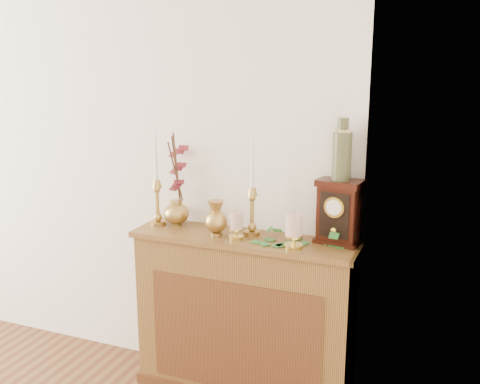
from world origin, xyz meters
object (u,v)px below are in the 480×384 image
at_px(ceramic_vase, 342,152).
at_px(candlestick_center, 252,203).
at_px(candlestick_left, 157,195).
at_px(mantel_clock, 339,212).
at_px(ginger_jar, 178,182).
at_px(bud_vase, 216,219).

bearing_deg(ceramic_vase, candlestick_center, -174.17).
distance_m(candlestick_left, mantel_clock, 1.03).
distance_m(candlestick_left, candlestick_center, 0.57).
xyz_separation_m(candlestick_center, mantel_clock, (0.46, 0.04, -0.01)).
relative_size(candlestick_center, ginger_jar, 1.00).
distance_m(ginger_jar, mantel_clock, 0.93).
distance_m(candlestick_center, mantel_clock, 0.46).
bearing_deg(ginger_jar, candlestick_left, -143.56).
relative_size(candlestick_center, mantel_clock, 1.61).
distance_m(candlestick_center, bud_vase, 0.21).
relative_size(candlestick_left, bud_vase, 2.72).
height_order(candlestick_center, mantel_clock, candlestick_center).
distance_m(candlestick_center, ceramic_vase, 0.55).
bearing_deg(ceramic_vase, ginger_jar, 179.95).
xyz_separation_m(candlestick_center, ceramic_vase, (0.46, 0.05, 0.30)).
xyz_separation_m(ginger_jar, mantel_clock, (0.93, -0.00, -0.08)).
distance_m(bud_vase, ginger_jar, 0.36).
distance_m(candlestick_left, ceramic_vase, 1.07).
relative_size(ginger_jar, mantel_clock, 1.61).
xyz_separation_m(candlestick_center, ginger_jar, (-0.47, 0.05, 0.07)).
xyz_separation_m(bud_vase, ginger_jar, (-0.30, 0.14, 0.14)).
height_order(bud_vase, ginger_jar, ginger_jar).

